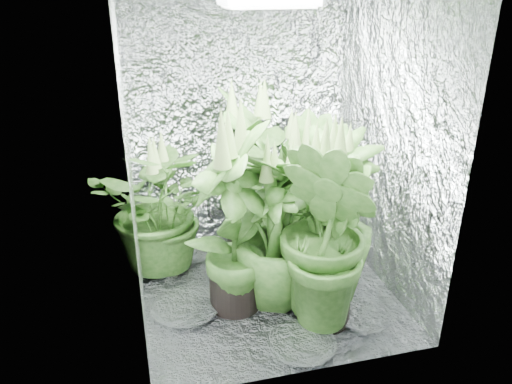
{
  "coord_description": "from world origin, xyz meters",
  "views": [
    {
      "loc": [
        -0.76,
        -2.73,
        1.94
      ],
      "look_at": [
        -0.07,
        0.0,
        0.71
      ],
      "focal_mm": 35.0,
      "sensor_mm": 36.0,
      "label": 1
    }
  ],
  "objects_px": {
    "plant_b": "(247,172)",
    "plant_c": "(304,192)",
    "plant_e": "(301,211)",
    "plant_d": "(277,230)",
    "plant_h": "(326,219)",
    "plant_a": "(160,207)",
    "circulation_fan": "(331,234)",
    "plant_g": "(328,235)",
    "plant_f": "(234,221)"
  },
  "relations": [
    {
      "from": "plant_b",
      "to": "plant_f",
      "type": "relative_size",
      "value": 1.01
    },
    {
      "from": "plant_a",
      "to": "plant_g",
      "type": "distance_m",
      "value": 1.23
    },
    {
      "from": "plant_f",
      "to": "plant_c",
      "type": "bearing_deg",
      "value": 37.46
    },
    {
      "from": "plant_d",
      "to": "plant_b",
      "type": "bearing_deg",
      "value": 90.97
    },
    {
      "from": "plant_d",
      "to": "plant_e",
      "type": "height_order",
      "value": "plant_d"
    },
    {
      "from": "plant_e",
      "to": "plant_g",
      "type": "xyz_separation_m",
      "value": [
        -0.01,
        -0.51,
        0.09
      ]
    },
    {
      "from": "plant_g",
      "to": "circulation_fan",
      "type": "distance_m",
      "value": 0.96
    },
    {
      "from": "plant_a",
      "to": "circulation_fan",
      "type": "relative_size",
      "value": 3.22
    },
    {
      "from": "plant_b",
      "to": "plant_c",
      "type": "distance_m",
      "value": 0.46
    },
    {
      "from": "plant_b",
      "to": "plant_g",
      "type": "relative_size",
      "value": 1.04
    },
    {
      "from": "plant_c",
      "to": "plant_b",
      "type": "bearing_deg",
      "value": 141.62
    },
    {
      "from": "plant_e",
      "to": "plant_f",
      "type": "height_order",
      "value": "plant_f"
    },
    {
      "from": "plant_d",
      "to": "plant_h",
      "type": "distance_m",
      "value": 0.31
    },
    {
      "from": "plant_a",
      "to": "plant_c",
      "type": "height_order",
      "value": "plant_c"
    },
    {
      "from": "plant_f",
      "to": "circulation_fan",
      "type": "distance_m",
      "value": 1.09
    },
    {
      "from": "plant_b",
      "to": "plant_g",
      "type": "distance_m",
      "value": 1.05
    },
    {
      "from": "plant_b",
      "to": "circulation_fan",
      "type": "relative_size",
      "value": 3.9
    },
    {
      "from": "plant_b",
      "to": "plant_g",
      "type": "xyz_separation_m",
      "value": [
        0.24,
        -1.02,
        -0.02
      ]
    },
    {
      "from": "plant_e",
      "to": "plant_h",
      "type": "distance_m",
      "value": 0.27
    },
    {
      "from": "plant_b",
      "to": "plant_d",
      "type": "xyz_separation_m",
      "value": [
        0.01,
        -0.75,
        -0.1
      ]
    },
    {
      "from": "plant_f",
      "to": "plant_g",
      "type": "bearing_deg",
      "value": -29.39
    },
    {
      "from": "plant_d",
      "to": "circulation_fan",
      "type": "height_order",
      "value": "plant_d"
    },
    {
      "from": "plant_c",
      "to": "plant_f",
      "type": "bearing_deg",
      "value": -142.54
    },
    {
      "from": "plant_f",
      "to": "plant_g",
      "type": "height_order",
      "value": "plant_f"
    },
    {
      "from": "plant_b",
      "to": "plant_c",
      "type": "relative_size",
      "value": 1.15
    },
    {
      "from": "plant_d",
      "to": "plant_e",
      "type": "xyz_separation_m",
      "value": [
        0.24,
        0.23,
        -0.01
      ]
    },
    {
      "from": "plant_h",
      "to": "circulation_fan",
      "type": "xyz_separation_m",
      "value": [
        0.27,
        0.52,
        -0.41
      ]
    },
    {
      "from": "plant_b",
      "to": "plant_c",
      "type": "xyz_separation_m",
      "value": [
        0.35,
        -0.28,
        -0.08
      ]
    },
    {
      "from": "plant_a",
      "to": "plant_b",
      "type": "xyz_separation_m",
      "value": [
        0.66,
        0.19,
        0.12
      ]
    },
    {
      "from": "plant_b",
      "to": "plant_h",
      "type": "height_order",
      "value": "plant_b"
    },
    {
      "from": "plant_g",
      "to": "plant_b",
      "type": "bearing_deg",
      "value": 102.95
    },
    {
      "from": "plant_g",
      "to": "plant_h",
      "type": "distance_m",
      "value": 0.27
    },
    {
      "from": "plant_e",
      "to": "plant_a",
      "type": "bearing_deg",
      "value": 160.05
    },
    {
      "from": "circulation_fan",
      "to": "plant_d",
      "type": "bearing_deg",
      "value": -133.57
    },
    {
      "from": "plant_a",
      "to": "plant_c",
      "type": "xyz_separation_m",
      "value": [
        1.01,
        -0.09,
        0.05
      ]
    },
    {
      "from": "plant_a",
      "to": "plant_f",
      "type": "xyz_separation_m",
      "value": [
        0.4,
        -0.56,
        0.12
      ]
    },
    {
      "from": "plant_a",
      "to": "plant_h",
      "type": "xyz_separation_m",
      "value": [
        0.98,
        -0.58,
        0.07
      ]
    },
    {
      "from": "plant_c",
      "to": "plant_e",
      "type": "distance_m",
      "value": 0.26
    },
    {
      "from": "plant_e",
      "to": "plant_h",
      "type": "height_order",
      "value": "plant_h"
    },
    {
      "from": "plant_e",
      "to": "plant_h",
      "type": "relative_size",
      "value": 0.96
    },
    {
      "from": "plant_c",
      "to": "plant_e",
      "type": "xyz_separation_m",
      "value": [
        -0.1,
        -0.24,
        -0.03
      ]
    },
    {
      "from": "plant_h",
      "to": "circulation_fan",
      "type": "height_order",
      "value": "plant_h"
    },
    {
      "from": "plant_c",
      "to": "plant_d",
      "type": "distance_m",
      "value": 0.58
    },
    {
      "from": "plant_a",
      "to": "plant_e",
      "type": "height_order",
      "value": "plant_e"
    },
    {
      "from": "plant_g",
      "to": "plant_h",
      "type": "height_order",
      "value": "plant_g"
    },
    {
      "from": "plant_d",
      "to": "plant_h",
      "type": "height_order",
      "value": "plant_h"
    },
    {
      "from": "plant_e",
      "to": "circulation_fan",
      "type": "xyz_separation_m",
      "value": [
        0.34,
        0.27,
        -0.36
      ]
    },
    {
      "from": "plant_e",
      "to": "plant_g",
      "type": "relative_size",
      "value": 0.89
    },
    {
      "from": "plant_f",
      "to": "circulation_fan",
      "type": "xyz_separation_m",
      "value": [
        0.85,
        0.49,
        -0.46
      ]
    },
    {
      "from": "plant_c",
      "to": "plant_e",
      "type": "bearing_deg",
      "value": -113.64
    }
  ]
}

